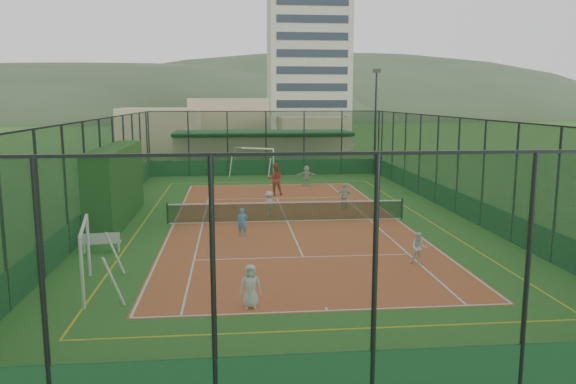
% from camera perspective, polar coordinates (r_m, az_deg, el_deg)
% --- Properties ---
extents(ground, '(300.00, 300.00, 0.00)m').
position_cam_1_polar(ground, '(27.65, -0.10, -2.99)').
color(ground, '#316121').
rests_on(ground, ground).
extents(court_slab, '(11.17, 23.97, 0.01)m').
position_cam_1_polar(court_slab, '(27.65, -0.10, -2.98)').
color(court_slab, '#B74728').
rests_on(court_slab, ground).
extents(tennis_net, '(11.67, 0.12, 1.06)m').
position_cam_1_polar(tennis_net, '(27.55, -0.10, -1.91)').
color(tennis_net, black).
rests_on(tennis_net, ground).
extents(perimeter_fence, '(18.12, 34.12, 5.00)m').
position_cam_1_polar(perimeter_fence, '(27.22, -0.10, 2.16)').
color(perimeter_fence, black).
rests_on(perimeter_fence, ground).
extents(floodlight_ne, '(0.60, 0.26, 8.25)m').
position_cam_1_polar(floodlight_ne, '(44.94, 8.87, 7.02)').
color(floodlight_ne, black).
rests_on(floodlight_ne, ground).
extents(clubhouse, '(15.20, 7.20, 3.15)m').
position_cam_1_polar(clubhouse, '(49.14, -2.59, 4.34)').
color(clubhouse, tan).
rests_on(clubhouse, ground).
extents(apartment_tower, '(15.00, 12.00, 30.00)m').
position_cam_1_polar(apartment_tower, '(110.22, 2.05, 14.18)').
color(apartment_tower, beige).
rests_on(apartment_tower, ground).
extents(distant_hills, '(200.00, 60.00, 24.00)m').
position_cam_1_polar(distant_hills, '(177.00, -4.84, 7.52)').
color(distant_hills, '#384C33').
rests_on(distant_hills, ground).
extents(hedge_left, '(1.26, 8.40, 3.67)m').
position_cam_1_polar(hedge_left, '(28.59, -17.06, 0.75)').
color(hedge_left, black).
rests_on(hedge_left, ground).
extents(white_bench, '(1.50, 0.55, 0.83)m').
position_cam_1_polar(white_bench, '(23.27, -18.42, -4.83)').
color(white_bench, white).
rests_on(white_bench, ground).
extents(futsal_goal_near, '(3.40, 1.54, 2.12)m').
position_cam_1_polar(futsal_goal_near, '(18.64, -19.89, -6.38)').
color(futsal_goal_near, white).
rests_on(futsal_goal_near, ground).
extents(futsal_goal_far, '(3.43, 2.26, 2.15)m').
position_cam_1_polar(futsal_goal_far, '(43.79, -3.47, 3.04)').
color(futsal_goal_far, white).
rests_on(futsal_goal_far, ground).
extents(child_near_left, '(0.62, 0.41, 1.28)m').
position_cam_1_polar(child_near_left, '(16.36, -3.83, -9.52)').
color(child_near_left, white).
rests_on(child_near_left, court_slab).
extents(child_near_mid, '(0.48, 0.35, 1.24)m').
position_cam_1_polar(child_near_mid, '(24.61, -4.65, -3.09)').
color(child_near_mid, '#4D86DC').
rests_on(child_near_mid, court_slab).
extents(child_near_right, '(0.67, 0.58, 1.17)m').
position_cam_1_polar(child_near_right, '(21.03, 13.13, -5.58)').
color(child_near_right, white).
rests_on(child_near_right, court_slab).
extents(child_far_left, '(0.97, 0.78, 1.31)m').
position_cam_1_polar(child_far_left, '(28.63, -1.94, -1.20)').
color(child_far_left, silver).
rests_on(child_far_left, court_slab).
extents(child_far_right, '(0.87, 0.50, 1.39)m').
position_cam_1_polar(child_far_right, '(30.67, 5.77, -0.45)').
color(child_far_right, silver).
rests_on(child_far_right, court_slab).
extents(child_far_back, '(1.35, 0.55, 1.42)m').
position_cam_1_polar(child_far_back, '(38.67, 1.88, 1.67)').
color(child_far_back, silver).
rests_on(child_far_back, court_slab).
extents(coach, '(1.00, 0.80, 1.99)m').
position_cam_1_polar(coach, '(34.94, -1.32, 1.31)').
color(coach, '#AE1224').
rests_on(coach, court_slab).
extents(tennis_balls, '(2.66, 0.57, 0.07)m').
position_cam_1_polar(tennis_balls, '(28.80, -2.98, -2.41)').
color(tennis_balls, '#CCE033').
rests_on(tennis_balls, court_slab).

